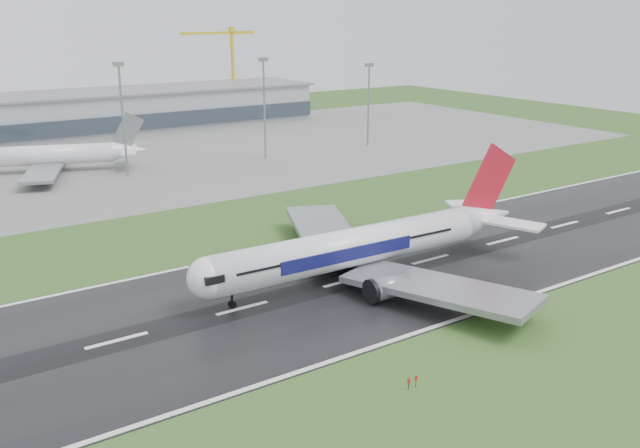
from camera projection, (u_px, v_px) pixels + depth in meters
ground at (242, 309)px, 105.60m from camera, size 520.00×520.00×0.00m
runway at (242, 308)px, 105.58m from camera, size 400.00×45.00×0.10m
apron at (55, 167)px, 204.96m from camera, size 400.00×130.00×0.08m
terminal at (15, 119)px, 250.44m from camera, size 240.00×36.00×15.00m
main_airliner at (372, 221)px, 116.16m from camera, size 69.84×66.71×20.05m
parked_airliner at (45, 145)px, 195.67m from camera, size 70.06×67.75×16.34m
tower_crane at (233, 71)px, 310.99m from camera, size 39.97×9.98×40.14m
runway_sign at (514, 310)px, 103.96m from camera, size 2.31×0.46×1.04m
floodmast_3 at (123, 123)px, 188.21m from camera, size 0.64×0.64×31.06m
floodmast_4 at (264, 111)px, 212.27m from camera, size 0.64×0.64×30.87m
floodmast_5 at (368, 107)px, 234.82m from camera, size 0.64×0.64×27.65m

